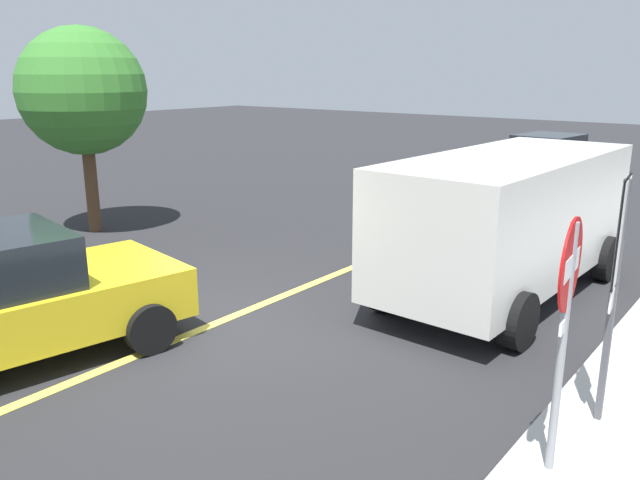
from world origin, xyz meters
name	(u,v)px	position (x,y,z in m)	size (l,w,h in m)	color
ground_plane	(210,326)	(0.00, 0.00, 0.00)	(80.00, 80.00, 0.00)	#262628
lane_marking_centre	(339,273)	(3.00, 0.00, 0.01)	(28.00, 0.16, 0.01)	#E0D14C
stop_sign	(566,308)	(-0.54, -4.85, 1.60)	(0.76, 0.10, 2.34)	gray
speed_limit_sign	(618,260)	(0.54, -4.95, 1.76)	(0.54, 0.09, 2.52)	#4C4C51
white_van	(508,216)	(3.74, -2.65, 1.27)	(5.26, 2.39, 2.20)	silver
car_silver_behind_van	(549,162)	(13.29, -0.04, 0.81)	(4.06, 2.32, 1.62)	#B7BABF
tree_left_verge	(83,92)	(2.11, 6.02, 2.98)	(2.64, 2.64, 4.32)	#513823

